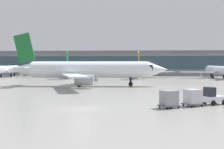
% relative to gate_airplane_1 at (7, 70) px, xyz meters
% --- Properties ---
extents(ground_plane, '(400.00, 400.00, 0.00)m').
position_rel_gate_airplane_1_xyz_m(ground_plane, '(38.99, -71.23, -2.55)').
color(ground_plane, gray).
extents(taxiway_centreline_stripe, '(109.87, 6.02, 0.01)m').
position_rel_gate_airplane_1_xyz_m(taxiway_centreline_stripe, '(35.01, -41.28, -2.55)').
color(taxiway_centreline_stripe, yellow).
rests_on(taxiway_centreline_stripe, ground_plane).
extents(terminal_concourse, '(182.59, 11.00, 9.60)m').
position_rel_gate_airplane_1_xyz_m(terminal_concourse, '(38.99, 20.42, 2.37)').
color(terminal_concourse, '#9EA3A8').
rests_on(terminal_concourse, ground_plane).
extents(gate_airplane_1, '(23.87, 25.64, 8.50)m').
position_rel_gate_airplane_1_xyz_m(gate_airplane_1, '(0.00, 0.00, 0.00)').
color(gate_airplane_1, silver).
rests_on(gate_airplane_1, ground_plane).
extents(gate_airplane_2, '(23.86, 25.66, 8.50)m').
position_rel_gate_airplane_1_xyz_m(gate_airplane_2, '(23.57, -2.22, 0.00)').
color(gate_airplane_2, white).
rests_on(gate_airplane_2, ground_plane).
extents(gate_airplane_3, '(23.88, 25.60, 8.50)m').
position_rel_gate_airplane_1_xyz_m(gate_airplane_3, '(45.41, -0.61, 0.00)').
color(gate_airplane_3, white).
rests_on(gate_airplane_3, ground_plane).
extents(gate_airplane_4, '(23.85, 25.67, 8.50)m').
position_rel_gate_airplane_1_xyz_m(gate_airplane_4, '(70.75, -2.39, 0.00)').
color(gate_airplane_4, white).
rests_on(gate_airplane_4, ground_plane).
extents(taxiing_regional_jet, '(34.31, 31.88, 11.37)m').
position_rel_gate_airplane_1_xyz_m(taxiing_regional_jet, '(34.57, -39.31, 0.86)').
color(taxiing_regional_jet, white).
rests_on(taxiing_regional_jet, ground_plane).
extents(baggage_tug, '(2.95, 2.56, 2.10)m').
position_rel_gate_airplane_1_xyz_m(baggage_tug, '(53.91, -66.66, -1.66)').
color(baggage_tug, silver).
rests_on(baggage_tug, ground_plane).
extents(cargo_dolly_lead, '(2.62, 2.45, 1.94)m').
position_rel_gate_airplane_1_xyz_m(cargo_dolly_lead, '(51.27, -68.22, -1.50)').
color(cargo_dolly_lead, '#595B60').
rests_on(cargo_dolly_lead, ground_plane).
extents(cargo_dolly_trailing, '(2.62, 2.45, 1.94)m').
position_rel_gate_airplane_1_xyz_m(cargo_dolly_trailing, '(48.43, -69.89, -1.50)').
color(cargo_dolly_trailing, '#595B60').
rests_on(cargo_dolly_trailing, ground_plane).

